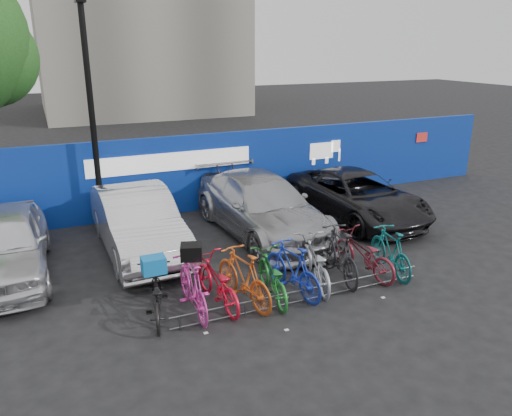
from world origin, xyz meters
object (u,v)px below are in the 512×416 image
bike_1 (193,286)px  bike_rack (304,295)px  bike_3 (244,277)px  bike_6 (315,263)px  bike_9 (391,251)px  bike_7 (340,254)px  bike_4 (272,277)px  bike_8 (363,254)px  car_3 (356,196)px  car_1 (138,222)px  bike_0 (156,295)px  bike_2 (217,283)px  car_2 (261,206)px  bike_5 (293,269)px  lamppost (92,113)px  car_0 (4,244)px

bike_1 → bike_rack: bearing=167.2°
bike_1 → bike_3: bearing=177.1°
bike_1 → bike_6: size_ratio=0.96×
bike_9 → bike_7: bearing=-1.9°
bike_4 → bike_8: size_ratio=0.96×
car_3 → bike_7: bearing=-132.6°
bike_4 → bike_6: bearing=-163.8°
bike_9 → car_1: bearing=-27.1°
bike_4 → car_1: bearing=-52.6°
bike_rack → bike_7: 1.46m
bike_0 → bike_8: bearing=-168.8°
bike_2 → bike_8: bike_8 is taller
car_3 → car_2: bearing=176.7°
bike_5 → bike_9: (2.50, -0.02, -0.02)m
bike_2 → bike_1: bearing=2.5°
bike_rack → car_1: 4.78m
lamppost → bike_9: bearing=-44.6°
bike_0 → bike_4: size_ratio=0.98×
bike_1 → bike_9: size_ratio=1.05×
lamppost → bike_9: (5.65, -5.58, -2.73)m
car_3 → bike_1: (-6.10, -3.41, -0.13)m
bike_8 → car_1: bearing=-46.9°
car_2 → bike_1: car_2 is taller
bike_1 → bike_7: size_ratio=0.95×
car_0 → bike_6: car_0 is taller
car_0 → car_3: bearing=2.9°
bike_rack → bike_3: size_ratio=2.92×
bike_5 → bike_9: 2.50m
car_1 → car_3: car_1 is taller
bike_rack → car_2: (0.81, 3.93, 0.63)m
car_1 → car_2: size_ratio=0.88×
car_1 → bike_0: bearing=-97.1°
lamppost → car_0: (-2.38, -2.26, -2.49)m
car_1 → bike_9: 6.16m
lamppost → bike_0: (0.31, -5.40, -2.79)m
bike_2 → bike_6: bike_6 is taller
bike_0 → lamppost: bearing=-75.4°
bike_7 → bike_9: bike_7 is taller
bike_2 → bike_4: bearing=165.7°
lamppost → car_3: lamppost is taller
car_1 → bike_1: size_ratio=2.54×
car_2 → bike_rack: bearing=-104.9°
bike_2 → lamppost: bearing=-79.6°
bike_0 → bike_8: 4.72m
bike_6 → bike_7: (0.67, 0.05, 0.08)m
car_2 → bike_0: car_2 is taller
bike_rack → bike_3: (-1.14, 0.46, 0.42)m
bike_3 → bike_5: bearing=167.3°
car_0 → bike_3: (4.44, -3.28, -0.20)m
bike_5 → bike_8: bike_5 is taller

